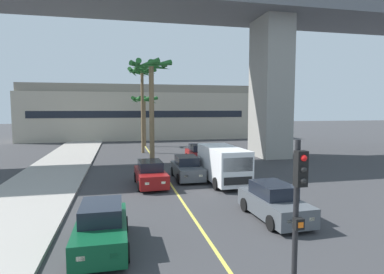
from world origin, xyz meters
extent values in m
cube|color=#9E9991|center=(-8.00, 16.00, 0.07)|extent=(4.80, 80.00, 0.15)
cube|color=#DBCC4C|center=(0.00, 24.00, 0.00)|extent=(0.14, 56.00, 0.01)
cube|color=gray|center=(11.59, 30.01, 6.81)|extent=(2.80, 4.40, 13.61)
cube|color=#BCB29E|center=(0.00, 52.35, 3.61)|extent=(35.03, 8.00, 7.22)
cube|color=gray|center=(0.00, 52.35, 7.82)|extent=(34.33, 7.20, 1.20)
cube|color=black|center=(0.00, 48.33, 3.97)|extent=(31.53, 0.04, 1.00)
cube|color=#4C5156|center=(1.35, 21.55, 0.58)|extent=(1.73, 4.11, 0.80)
cube|color=black|center=(1.35, 21.70, 1.26)|extent=(1.41, 2.06, 0.60)
cube|color=#F2EDCC|center=(1.80, 19.53, 0.63)|extent=(0.24, 0.08, 0.14)
cube|color=#F2EDCC|center=(0.87, 19.54, 0.63)|extent=(0.24, 0.08, 0.14)
cylinder|color=black|center=(2.15, 20.27, 0.32)|extent=(0.22, 0.64, 0.64)
cylinder|color=black|center=(0.54, 20.28, 0.32)|extent=(0.22, 0.64, 0.64)
cylinder|color=black|center=(2.17, 22.81, 0.32)|extent=(0.22, 0.64, 0.64)
cylinder|color=black|center=(0.55, 22.82, 0.32)|extent=(0.22, 0.64, 0.64)
cube|color=maroon|center=(-1.29, 20.13, 0.58)|extent=(1.85, 4.16, 0.80)
cube|color=black|center=(-1.30, 20.28, 1.26)|extent=(1.47, 2.10, 0.60)
cube|color=#F2EDCC|center=(-0.75, 18.14, 0.63)|extent=(0.24, 0.09, 0.14)
cube|color=#F2EDCC|center=(-1.69, 18.11, 0.63)|extent=(0.24, 0.09, 0.14)
cylinder|color=black|center=(-0.44, 18.89, 0.32)|extent=(0.24, 0.65, 0.64)
cylinder|color=black|center=(-2.05, 18.84, 0.32)|extent=(0.24, 0.65, 0.64)
cylinder|color=black|center=(-0.53, 21.43, 0.32)|extent=(0.24, 0.65, 0.64)
cylinder|color=black|center=(-2.14, 21.38, 0.32)|extent=(0.24, 0.65, 0.64)
cube|color=maroon|center=(3.85, 28.36, 0.58)|extent=(1.73, 4.11, 0.80)
cube|color=black|center=(3.85, 28.51, 1.26)|extent=(1.41, 2.06, 0.60)
cube|color=#F2EDCC|center=(4.33, 26.36, 0.63)|extent=(0.24, 0.08, 0.14)
cube|color=#F2EDCC|center=(3.40, 26.35, 0.63)|extent=(0.24, 0.08, 0.14)
cylinder|color=black|center=(4.67, 27.10, 0.32)|extent=(0.22, 0.64, 0.64)
cylinder|color=black|center=(3.05, 27.09, 0.32)|extent=(0.22, 0.64, 0.64)
cylinder|color=black|center=(4.65, 29.64, 0.32)|extent=(0.22, 0.64, 0.64)
cylinder|color=black|center=(3.03, 29.63, 0.32)|extent=(0.22, 0.64, 0.64)
cube|color=#4C5156|center=(3.45, 12.85, 0.58)|extent=(1.86, 4.16, 0.80)
cube|color=black|center=(3.45, 13.00, 1.26)|extent=(1.47, 2.10, 0.60)
cube|color=#F2EDCC|center=(4.00, 10.86, 0.63)|extent=(0.24, 0.09, 0.14)
cube|color=#F2EDCC|center=(3.06, 10.82, 0.63)|extent=(0.24, 0.09, 0.14)
cylinder|color=black|center=(4.31, 11.61, 0.32)|extent=(0.24, 0.65, 0.64)
cylinder|color=black|center=(2.69, 11.54, 0.32)|extent=(0.24, 0.65, 0.64)
cylinder|color=black|center=(4.21, 14.15, 0.32)|extent=(0.24, 0.65, 0.64)
cylinder|color=black|center=(2.59, 14.08, 0.32)|extent=(0.24, 0.65, 0.64)
cube|color=#0C4728|center=(-3.81, 11.37, 0.58)|extent=(1.71, 4.10, 0.80)
cube|color=black|center=(-3.81, 11.52, 1.26)|extent=(1.40, 2.05, 0.60)
cube|color=#F2EDCC|center=(-3.34, 9.36, 0.63)|extent=(0.24, 0.08, 0.14)
cube|color=#F2EDCC|center=(-4.28, 9.36, 0.63)|extent=(0.24, 0.08, 0.14)
cylinder|color=black|center=(-3.00, 10.10, 0.32)|extent=(0.22, 0.64, 0.64)
cylinder|color=black|center=(-4.62, 10.10, 0.32)|extent=(0.22, 0.64, 0.64)
cylinder|color=black|center=(-3.00, 12.64, 0.32)|extent=(0.22, 0.64, 0.64)
cylinder|color=black|center=(-4.61, 12.64, 0.32)|extent=(0.22, 0.64, 0.64)
cube|color=white|center=(3.35, 19.79, 1.31)|extent=(2.12, 5.25, 2.10)
cube|color=black|center=(3.41, 17.23, 1.66)|extent=(1.80, 0.12, 0.80)
cube|color=black|center=(3.41, 17.17, 0.73)|extent=(1.70, 0.10, 0.44)
cylinder|color=black|center=(4.33, 18.26, 0.38)|extent=(0.28, 0.77, 0.76)
cylinder|color=black|center=(2.44, 18.21, 0.38)|extent=(0.28, 0.77, 0.76)
cylinder|color=black|center=(4.26, 21.38, 0.38)|extent=(0.28, 0.77, 0.76)
cylinder|color=black|center=(2.36, 21.33, 0.38)|extent=(0.28, 0.77, 0.76)
cylinder|color=black|center=(0.58, 6.27, 2.10)|extent=(0.12, 0.12, 4.20)
cube|color=black|center=(0.58, 6.13, 3.60)|extent=(0.24, 0.20, 0.76)
sphere|color=red|center=(0.58, 6.03, 3.84)|extent=(0.14, 0.14, 0.14)
sphere|color=black|center=(0.58, 6.03, 3.60)|extent=(0.14, 0.14, 0.14)
sphere|color=black|center=(0.58, 6.03, 3.36)|extent=(0.14, 0.14, 0.14)
cube|color=black|center=(0.58, 6.15, 2.40)|extent=(0.20, 0.16, 0.24)
cube|color=orange|center=(0.58, 6.07, 2.40)|extent=(0.12, 0.03, 0.12)
cylinder|color=brown|center=(-0.05, 41.60, 3.00)|extent=(0.39, 0.39, 6.00)
sphere|color=#236028|center=(-0.05, 41.60, 6.15)|extent=(0.60, 0.60, 0.60)
cone|color=#236028|center=(1.11, 41.64, 5.85)|extent=(0.53, 2.39, 1.01)
cone|color=#236028|center=(0.78, 42.42, 5.81)|extent=(1.97, 1.99, 1.08)
cone|color=#236028|center=(-0.30, 42.74, 5.94)|extent=(2.42, 0.93, 0.86)
cone|color=#236028|center=(-1.17, 41.96, 5.86)|extent=(1.14, 2.39, 0.99)
cone|color=#236028|center=(-1.11, 41.10, 5.92)|extent=(1.43, 2.33, 0.89)
cone|color=#236028|center=(-0.43, 40.50, 5.87)|extent=(2.39, 1.17, 0.97)
cone|color=#236028|center=(0.57, 40.61, 5.90)|extent=(2.25, 1.63, 0.93)
cylinder|color=brown|center=(-0.69, 35.39, 4.43)|extent=(0.32, 0.32, 8.87)
sphere|color=#236028|center=(-0.69, 35.39, 9.02)|extent=(0.60, 0.60, 0.60)
cone|color=#236028|center=(0.31, 35.28, 8.70)|extent=(0.66, 2.10, 1.02)
cone|color=#236028|center=(0.06, 36.07, 8.79)|extent=(1.72, 1.83, 0.87)
cone|color=#236028|center=(-0.41, 36.36, 8.68)|extent=(2.10, 1.00, 1.07)
cone|color=#236028|center=(-1.07, 36.33, 8.70)|extent=(2.08, 1.18, 1.04)
cone|color=#236028|center=(-1.61, 35.83, 8.69)|extent=(1.28, 2.05, 1.05)
cone|color=#236028|center=(-1.62, 34.97, 8.79)|extent=(1.26, 2.07, 0.87)
cone|color=#236028|center=(-1.24, 34.53, 8.81)|extent=(1.99, 1.48, 0.85)
cone|color=#236028|center=(-0.48, 34.40, 8.69)|extent=(2.11, 0.87, 1.05)
cone|color=#236028|center=(0.07, 34.73, 8.65)|extent=(1.67, 1.85, 1.10)
cylinder|color=brown|center=(-0.59, 26.26, 4.16)|extent=(0.40, 0.40, 8.31)
sphere|color=#236028|center=(-0.59, 26.26, 8.46)|extent=(0.60, 0.60, 0.60)
cone|color=#236028|center=(0.56, 26.26, 8.27)|extent=(0.44, 2.34, 0.82)
cone|color=#236028|center=(0.05, 27.22, 8.25)|extent=(2.19, 1.66, 0.85)
cone|color=#236028|center=(-1.29, 27.18, 8.25)|extent=(2.13, 1.78, 0.84)
cone|color=#236028|center=(-1.73, 26.15, 8.12)|extent=(0.66, 2.36, 1.07)
cone|color=#236028|center=(-1.12, 25.25, 8.21)|extent=(2.28, 1.48, 0.93)
cone|color=#236028|center=(-0.15, 25.20, 8.21)|extent=(2.34, 1.29, 0.92)
camera|label=1|loc=(-3.12, 0.10, 4.87)|focal=30.20mm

